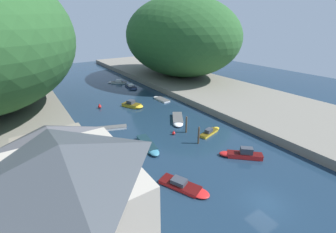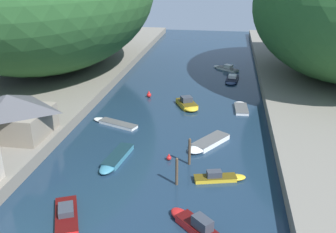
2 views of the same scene
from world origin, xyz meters
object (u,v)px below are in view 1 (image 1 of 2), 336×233
Objects in this scene: boat_cabin_cruiser at (178,120)px; boat_red_skiff at (241,154)px; waterfront_building at (70,197)px; boat_far_right_bank at (117,82)px; boat_white_cruiser at (131,87)px; channel_buoy_far at (100,106)px; boat_open_rowboat at (184,186)px; boat_mid_channel at (161,99)px; person_on_quay at (84,144)px; boat_yellow_tender at (211,132)px; boat_near_quay at (133,105)px; channel_buoy_near at (174,133)px; boat_small_dinghy at (149,146)px; boathouse_shed at (51,143)px; boat_navy_launch at (107,128)px.

boat_red_skiff is (0.11, -13.96, 0.15)m from boat_cabin_cruiser.
waterfront_building reaches higher than boat_far_right_bank.
boat_white_cruiser is 5.49× the size of channel_buoy_far.
boat_mid_channel is at bearing -141.43° from boat_open_rowboat.
boat_far_right_bank is 39.63m from person_on_quay.
boat_yellow_tender is at bearing 94.01° from boat_white_cruiser.
boat_near_quay reaches higher than boat_open_rowboat.
boat_mid_channel is 6.68× the size of channel_buoy_near.
boat_small_dinghy is 9.63m from boat_open_rowboat.
boat_white_cruiser is (11.47, 29.75, -0.01)m from boat_small_dinghy.
waterfront_building is at bearing -91.33° from boathouse_shed.
boat_far_right_bank is (22.21, 34.98, -3.36)m from boathouse_shed.
boat_open_rowboat is 29.14m from channel_buoy_far.
boat_open_rowboat is 0.93× the size of boat_navy_launch.
boat_mid_channel is 1.02× the size of boat_red_skiff.
boat_white_cruiser is at bearing 39.60° from boat_red_skiff.
boat_red_skiff is at bearing -127.27° from person_on_quay.
boat_small_dinghy is at bearing -108.15° from person_on_quay.
boat_white_cruiser is 14.66m from boat_near_quay.
boat_red_skiff is at bearing -143.11° from boat_far_right_bank.
waterfront_building reaches higher than boathouse_shed.
boat_open_rowboat is 9.99m from boat_red_skiff.
boat_navy_launch is 1.26× the size of boat_near_quay.
boat_yellow_tender is (13.47, -10.78, 0.11)m from boat_navy_launch.
waterfront_building is 47.46m from boat_white_cruiser.
boat_small_dinghy is (11.93, -1.94, -3.38)m from boathouse_shed.
boat_far_right_bank is (10.28, 36.91, 0.02)m from boat_small_dinghy.
boat_white_cruiser is 12.81m from boat_mid_channel.
boat_open_rowboat is at bearing 136.82° from boat_red_skiff.
boat_near_quay is at bearing -178.98° from boat_yellow_tender.
boat_yellow_tender reaches higher than boat_mid_channel.
boathouse_shed is at bearing 41.96° from boat_cabin_cruiser.
boat_small_dinghy is 9.58m from boat_navy_launch.
channel_buoy_far is (-13.39, 2.57, 0.21)m from boat_mid_channel.
boat_far_right_bank is 20.06m from boat_mid_channel.
boat_yellow_tender is 23.98m from channel_buoy_far.
boathouse_shed is 36.50m from boat_white_cruiser.
boat_mid_channel is at bearing -42.26° from boat_navy_launch.
boat_mid_channel is 13.63m from channel_buoy_far.
boathouse_shed is at bearing 177.78° from channel_buoy_near.
boat_yellow_tender is (1.66, -6.67, -0.00)m from boat_cabin_cruiser.
boat_small_dinghy is 5.42m from channel_buoy_near.
boat_small_dinghy is at bearing -9.23° from boathouse_shed.
boat_open_rowboat is 1.20× the size of boat_yellow_tender.
boat_open_rowboat reaches higher than boat_mid_channel.
channel_buoy_far is at bearing -53.89° from boat_near_quay.
boat_far_right_bank is 6.65× the size of channel_buoy_near.
boat_open_rowboat is 1.05× the size of boat_white_cruiser.
channel_buoy_far is at bearing -23.35° from boat_cabin_cruiser.
waterfront_building is at bearing -144.93° from channel_buoy_near.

